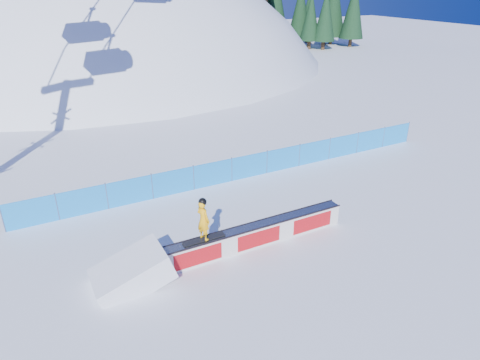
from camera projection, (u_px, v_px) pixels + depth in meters
ground at (302, 217)px, 17.92m from camera, size 160.00×160.00×0.00m
snow_hill at (116, 194)px, 59.13m from camera, size 64.00×64.00×64.00m
safety_fence at (250, 166)px, 21.25m from camera, size 22.05×0.05×1.30m
rail_box at (256, 235)px, 15.83m from camera, size 7.42×0.52×0.89m
snow_ramp at (134, 282)px, 14.05m from camera, size 2.60×1.62×1.62m
snowboarder at (203, 220)px, 14.42m from camera, size 1.53×0.63×1.60m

